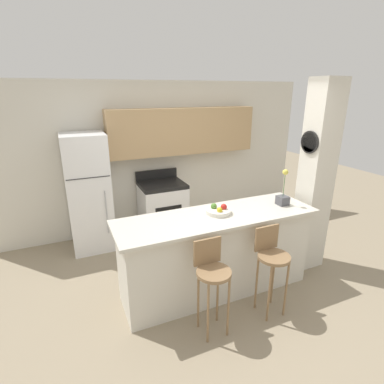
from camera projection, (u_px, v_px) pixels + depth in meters
name	position (u px, v px, depth m)	size (l,w,h in m)	color
ground_plane	(215.00, 288.00, 3.81)	(14.00, 14.00, 0.00)	gray
wall_back	(169.00, 146.00, 5.19)	(5.60, 0.38, 2.55)	silver
pillar_right	(316.00, 178.00, 3.98)	(0.38, 0.32, 2.55)	silver
counter_bar	(217.00, 253.00, 3.64)	(2.42, 0.74, 1.01)	silver
refrigerator	(89.00, 193.00, 4.57)	(0.62, 0.67, 1.81)	white
stove_range	(163.00, 208.00, 5.18)	(0.75, 0.64, 1.07)	white
bar_stool_left	(212.00, 274.00, 2.96)	(0.35, 0.35, 1.00)	olive
bar_stool_right	(272.00, 258.00, 3.23)	(0.35, 0.35, 1.00)	olive
orchid_vase	(283.00, 196.00, 3.76)	(0.13, 0.13, 0.46)	#4C4C51
fruit_bowl	(218.00, 211.00, 3.52)	(0.30, 0.30, 0.11)	silver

